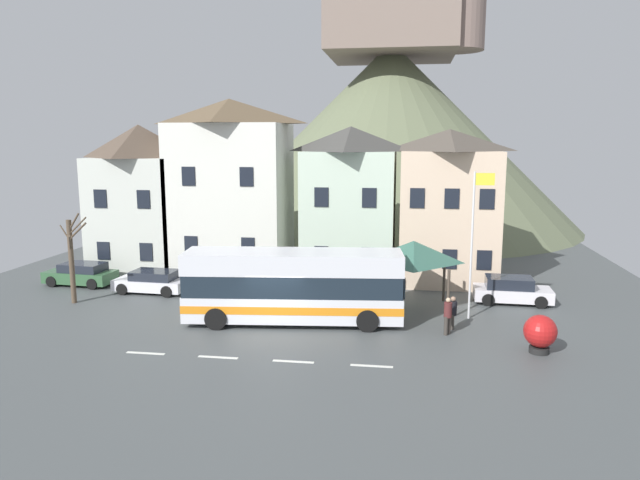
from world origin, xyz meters
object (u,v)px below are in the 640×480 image
object	(u,v)px
parked_car_00	(511,290)
public_bench	(372,287)
townhouse_01	(231,188)
bus_shelter	(413,252)
parked_car_01	(152,282)
pedestrian_00	(448,315)
parked_car_02	(81,274)
harbour_buoy	(540,332)
transit_bus	(294,287)
townhouse_02	(350,203)
flagpole	(474,235)
townhouse_03	(447,205)
townhouse_00	(142,199)
bare_tree_00	(72,257)
hilltop_castle	(390,130)
pedestrian_01	(453,311)

from	to	relation	value
parked_car_00	public_bench	size ratio (longest dim) A/B	2.69
townhouse_01	bus_shelter	xyz separation A→B (m)	(11.27, -6.28, -2.54)
parked_car_01	public_bench	distance (m)	12.21
bus_shelter	parked_car_01	distance (m)	14.55
townhouse_01	pedestrian_00	xyz separation A→B (m)	(12.77, -10.17, -4.57)
parked_car_02	harbour_buoy	size ratio (longest dim) A/B	2.66
townhouse_01	transit_bus	xyz separation A→B (m)	(5.81, -9.49, -3.75)
pedestrian_00	townhouse_01	bearing A→B (deg)	141.48
townhouse_02	flagpole	bearing A→B (deg)	-50.69
townhouse_03	parked_car_00	world-z (taller)	townhouse_03
parked_car_02	harbour_buoy	bearing A→B (deg)	166.54
townhouse_01	parked_car_00	xyz separation A→B (m)	(16.39, -4.49, -4.78)
bus_shelter	harbour_buoy	world-z (taller)	bus_shelter
parked_car_02	public_bench	xyz separation A→B (m)	(17.04, 0.10, -0.18)
townhouse_00	townhouse_02	size ratio (longest dim) A/B	1.02
townhouse_00	flagpole	size ratio (longest dim) A/B	1.34
bare_tree_00	parked_car_00	bearing A→B (deg)	8.66
hilltop_castle	townhouse_02	bearing A→B (deg)	-94.12
townhouse_00	townhouse_03	distance (m)	19.30
townhouse_03	pedestrian_01	bearing A→B (deg)	-91.54
townhouse_01	parked_car_00	distance (m)	17.65
parked_car_01	townhouse_03	bearing A→B (deg)	-156.93
parked_car_00	parked_car_01	size ratio (longest dim) A/B	0.97
townhouse_01	pedestrian_01	world-z (taller)	townhouse_01
townhouse_03	parked_car_00	size ratio (longest dim) A/B	2.29
townhouse_01	parked_car_01	size ratio (longest dim) A/B	2.67
townhouse_03	parked_car_00	distance (m)	7.19
pedestrian_00	harbour_buoy	bearing A→B (deg)	-26.51
pedestrian_00	pedestrian_01	world-z (taller)	pedestrian_00
transit_bus	public_bench	distance (m)	6.39
parked_car_02	public_bench	bearing A→B (deg)	-175.58
townhouse_00	bare_tree_00	size ratio (longest dim) A/B	1.97
townhouse_02	hilltop_castle	bearing A→B (deg)	85.88
townhouse_01	hilltop_castle	size ratio (longest dim) A/B	0.30
townhouse_01	parked_car_01	distance (m)	7.77
townhouse_02	townhouse_00	bearing A→B (deg)	-178.30
townhouse_00	pedestrian_01	world-z (taller)	townhouse_00
townhouse_00	flagpole	bearing A→B (deg)	-20.90
parked_car_01	flagpole	distance (m)	17.57
flagpole	bus_shelter	bearing A→B (deg)	154.10
townhouse_02	parked_car_00	world-z (taller)	townhouse_02
bus_shelter	parked_car_02	world-z (taller)	bus_shelter
parked_car_02	pedestrian_01	distance (m)	21.58
parked_car_02	pedestrian_01	bearing A→B (deg)	170.46
bus_shelter	parked_car_00	world-z (taller)	bus_shelter
townhouse_03	public_bench	distance (m)	7.62
townhouse_02	bus_shelter	distance (m)	7.90
townhouse_00	transit_bus	size ratio (longest dim) A/B	0.92
hilltop_castle	bus_shelter	bearing A→B (deg)	-85.81
townhouse_02	townhouse_03	world-z (taller)	townhouse_02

